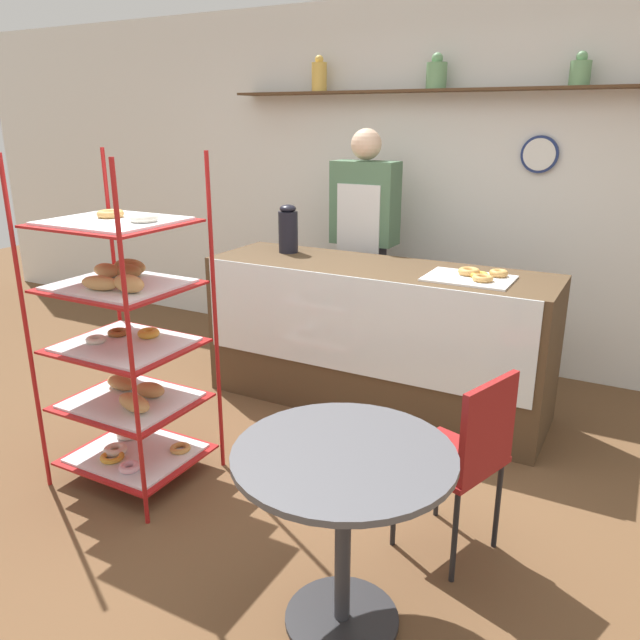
# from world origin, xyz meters

# --- Properties ---
(ground_plane) EXTENTS (14.00, 14.00, 0.00)m
(ground_plane) POSITION_xyz_m (0.00, 0.00, 0.00)
(ground_plane) COLOR brown
(back_wall) EXTENTS (10.00, 0.30, 2.70)m
(back_wall) POSITION_xyz_m (0.00, 2.28, 1.36)
(back_wall) COLOR white
(back_wall) RESTS_ON ground_plane
(display_counter) EXTENTS (2.23, 0.67, 0.95)m
(display_counter) POSITION_xyz_m (0.00, 1.17, 0.48)
(display_counter) COLOR #4C3823
(display_counter) RESTS_ON ground_plane
(pastry_rack) EXTENTS (0.71, 0.62, 1.70)m
(pastry_rack) POSITION_xyz_m (-0.76, -0.25, 0.76)
(pastry_rack) COLOR #A51919
(pastry_rack) RESTS_ON ground_plane
(person_worker) EXTENTS (0.48, 0.23, 1.78)m
(person_worker) POSITION_xyz_m (-0.37, 1.78, 0.97)
(person_worker) COLOR #282833
(person_worker) RESTS_ON ground_plane
(cafe_table) EXTENTS (0.80, 0.80, 0.73)m
(cafe_table) POSITION_xyz_m (0.67, -0.65, 0.56)
(cafe_table) COLOR #262628
(cafe_table) RESTS_ON ground_plane
(cafe_chair) EXTENTS (0.48, 0.48, 0.86)m
(cafe_chair) POSITION_xyz_m (0.96, -0.07, 0.52)
(cafe_chair) COLOR black
(cafe_chair) RESTS_ON ground_plane
(coffee_carafe) EXTENTS (0.13, 0.13, 0.33)m
(coffee_carafe) POSITION_xyz_m (-0.72, 1.27, 1.11)
(coffee_carafe) COLOR black
(coffee_carafe) RESTS_ON display_counter
(donut_tray_counter) EXTENTS (0.49, 0.36, 0.05)m
(donut_tray_counter) POSITION_xyz_m (0.63, 1.13, 0.97)
(donut_tray_counter) COLOR white
(donut_tray_counter) RESTS_ON display_counter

